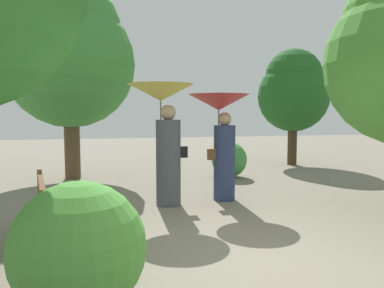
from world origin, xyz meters
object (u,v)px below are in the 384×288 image
object	(u,v)px
tree_mid_left	(70,53)
tree_far_back	(293,90)
person_right	(221,125)
park_bench	(55,203)
person_left	(164,123)

from	to	relation	value
tree_mid_left	tree_far_back	world-z (taller)	tree_mid_left
person_right	tree_far_back	world-z (taller)	tree_far_back
park_bench	tree_mid_left	world-z (taller)	tree_mid_left
person_left	tree_mid_left	distance (m)	3.99
person_left	tree_mid_left	size ratio (longest dim) A/B	0.44
person_left	person_right	world-z (taller)	person_left
person_right	park_bench	xyz separation A→B (m)	(-2.69, -1.76, -0.88)
park_bench	tree_far_back	bearing A→B (deg)	-57.79
person_left	tree_far_back	size ratio (longest dim) A/B	0.59
person_right	tree_mid_left	xyz separation A→B (m)	(-2.87, 3.02, 1.66)
park_bench	tree_mid_left	distance (m)	5.41
person_right	tree_mid_left	bearing A→B (deg)	37.92
tree_mid_left	person_right	bearing A→B (deg)	-46.42
tree_mid_left	tree_far_back	distance (m)	6.55
tree_mid_left	person_left	bearing A→B (deg)	-60.52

